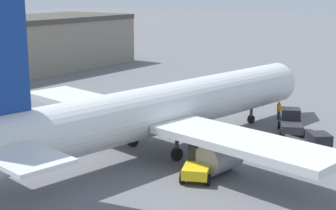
# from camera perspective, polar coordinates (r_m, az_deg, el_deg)

# --- Properties ---
(ground_plane) EXTENTS (400.00, 400.00, 0.00)m
(ground_plane) POSITION_cam_1_polar(r_m,az_deg,el_deg) (39.27, 0.00, -4.86)
(ground_plane) COLOR slate
(airplane) EXTENTS (36.56, 29.04, 12.49)m
(airplane) POSITION_cam_1_polar(r_m,az_deg,el_deg) (37.68, -1.13, -0.53)
(airplane) COLOR silver
(airplane) RESTS_ON ground_plane
(ground_crew_worker) EXTENTS (0.37, 0.37, 1.70)m
(ground_crew_worker) POSITION_cam_1_polar(r_m,az_deg,el_deg) (48.62, 12.18, -0.54)
(ground_crew_worker) COLOR #1E2338
(ground_crew_worker) RESTS_ON ground_plane
(baggage_tug) EXTENTS (3.84, 3.02, 1.96)m
(baggage_tug) POSITION_cam_1_polar(r_m,az_deg,el_deg) (33.61, 3.44, -6.34)
(baggage_tug) COLOR yellow
(baggage_tug) RESTS_ON ground_plane
(belt_loader_truck) EXTENTS (3.42, 3.48, 2.20)m
(belt_loader_truck) POSITION_cam_1_polar(r_m,az_deg,el_deg) (36.91, 15.51, -4.81)
(belt_loader_truck) COLOR beige
(belt_loader_truck) RESTS_ON ground_plane
(pushback_tug) EXTENTS (3.85, 3.18, 1.89)m
(pushback_tug) POSITION_cam_1_polar(r_m,az_deg,el_deg) (44.64, 13.46, -1.84)
(pushback_tug) COLOR #2D2D33
(pushback_tug) RESTS_ON ground_plane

